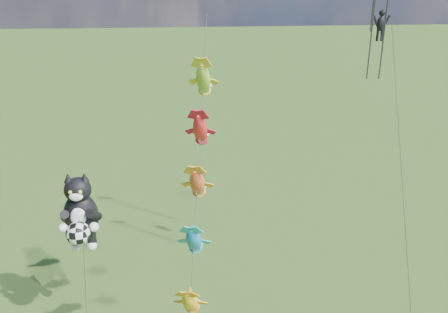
{
  "coord_description": "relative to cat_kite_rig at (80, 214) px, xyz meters",
  "views": [
    {
      "loc": [
        7.51,
        -18.38,
        22.33
      ],
      "look_at": [
        9.83,
        10.42,
        10.57
      ],
      "focal_mm": 40.0,
      "sensor_mm": 36.0,
      "label": 1
    }
  ],
  "objects": [
    {
      "name": "cat_kite_rig",
      "position": [
        0.0,
        0.0,
        0.0
      ],
      "size": [
        2.37,
        4.06,
        10.49
      ],
      "rotation": [
        0.0,
        0.0,
        0.06
      ],
      "color": "brown",
      "rests_on": "ground"
    },
    {
      "name": "parafoil_rig",
      "position": [
        18.04,
        1.84,
        11.65
      ],
      "size": [
        2.95,
        17.46,
        27.38
      ],
      "rotation": [
        0.0,
        0.0,
        -0.04
      ],
      "color": "brown",
      "rests_on": "ground"
    },
    {
      "name": "fish_windsock_rig",
      "position": [
        6.83,
        -5.82,
        2.99
      ],
      "size": [
        2.62,
        15.81,
        19.35
      ],
      "rotation": [
        0.0,
        0.0,
        0.18
      ],
      "color": "brown",
      "rests_on": "ground"
    }
  ]
}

